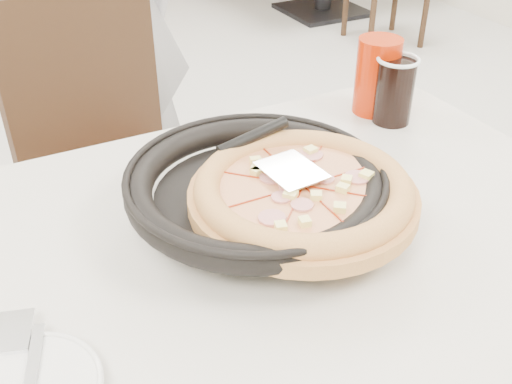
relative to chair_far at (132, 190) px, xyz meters
name	(u,v)px	position (x,y,z in m)	size (l,w,h in m)	color
floor	(204,352)	(0.10, -0.18, -0.47)	(7.00, 7.00, 0.00)	beige
chair_far	(132,190)	(0.00, 0.00, 0.00)	(0.42, 0.42, 0.95)	black
trivet	(305,208)	(0.12, -0.62, 0.29)	(0.12, 0.12, 0.04)	black
pizza_pan	(256,196)	(0.05, -0.59, 0.32)	(0.32, 0.32, 0.01)	black
pizza	(303,198)	(0.10, -0.65, 0.34)	(0.35, 0.35, 0.02)	tan
pizza_server	(291,170)	(0.10, -0.62, 0.37)	(0.08, 0.10, 0.00)	silver
fork	(32,371)	(-0.33, -0.76, 0.29)	(0.01, 0.15, 0.00)	silver
cola_glass	(394,92)	(0.46, -0.41, 0.34)	(0.08, 0.08, 0.13)	black
red_cup	(377,76)	(0.46, -0.36, 0.35)	(0.09, 0.09, 0.16)	#B42002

